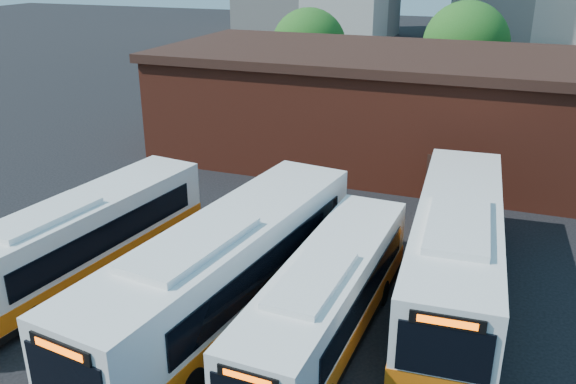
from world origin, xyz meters
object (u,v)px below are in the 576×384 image
at_px(bus_midwest, 225,277).
at_px(bus_mideast, 326,304).
at_px(bus_west, 80,244).
at_px(bus_east, 455,256).

distance_m(bus_midwest, bus_mideast, 3.47).
height_order(bus_west, bus_midwest, bus_midwest).
distance_m(bus_west, bus_midwest, 6.45).
xyz_separation_m(bus_west, bus_east, (13.28, 3.56, 0.20)).
bearing_deg(bus_mideast, bus_midwest, -176.10).
bearing_deg(bus_west, bus_east, 22.46).
bearing_deg(bus_mideast, bus_west, 178.62).
distance_m(bus_midwest, bus_east, 8.10).
bearing_deg(bus_midwest, bus_mideast, 9.14).
distance_m(bus_west, bus_east, 13.75).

